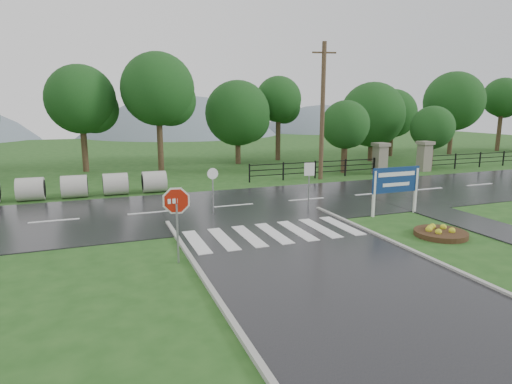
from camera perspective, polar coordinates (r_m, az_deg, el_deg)
name	(u,v)px	position (r m, az deg, el deg)	size (l,w,h in m)	color
ground	(344,285)	(12.29, 11.70, -12.02)	(120.00, 120.00, 0.00)	#214C19
main_road	(234,206)	(20.97, -3.01, -1.93)	(90.00, 8.00, 0.04)	black
walkway	(464,220)	(20.49, 26.01, -3.42)	(2.20, 11.00, 0.04)	#2A2A2D
crosswalk	(273,233)	(16.43, 2.34, -5.50)	(6.50, 2.80, 0.02)	silver
pillar_west	(380,158)	(32.08, 16.22, 4.42)	(1.00, 1.00, 2.24)	gray
pillar_east	(424,155)	(34.62, 21.55, 4.56)	(1.00, 1.00, 2.24)	gray
fence_west	(315,168)	(29.30, 7.90, 3.25)	(9.58, 0.08, 1.20)	black
hills	(158,223)	(77.79, -12.89, -4.05)	(102.00, 48.00, 48.00)	slate
treeline	(192,167)	(34.55, -8.54, 3.25)	(83.20, 5.20, 10.00)	#123A14
culvert_pipes	(31,189)	(25.03, -27.85, 0.34)	(13.90, 1.20, 1.20)	#9E9B93
stop_sign	(176,207)	(13.28, -10.56, -2.01)	(1.13, 0.22, 2.57)	#939399
estate_billboard	(396,182)	(20.06, 18.15, 1.26)	(2.48, 0.10, 2.17)	silver
flower_bed	(441,232)	(17.66, 23.41, -4.96)	(1.94, 1.94, 0.39)	#332111
reg_sign_small	(309,177)	(20.14, 7.10, 2.03)	(0.49, 0.10, 2.24)	#939399
reg_sign_round	(213,185)	(19.09, -5.78, 0.89)	(0.50, 0.07, 2.15)	#939399
utility_pole_east	(322,111)	(28.65, 8.85, 10.60)	(1.56, 0.43, 8.84)	#473523
entrance_tree_left	(345,125)	(31.96, 11.83, 8.75)	(3.49, 3.49, 5.25)	#3D2B1C
entrance_tree_right	(432,128)	(36.88, 22.46, 7.92)	(3.40, 3.40, 4.85)	#3D2B1C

